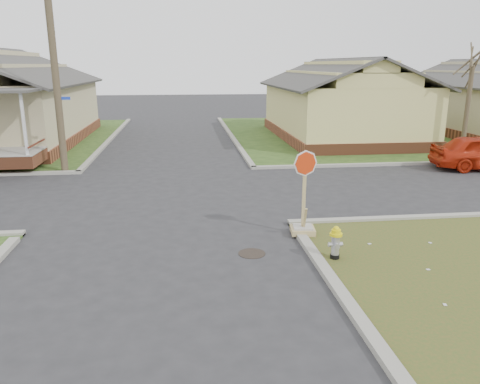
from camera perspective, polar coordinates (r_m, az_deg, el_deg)
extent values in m
plane|color=#27272A|center=(11.46, -9.94, -6.96)|extent=(120.00, 120.00, 0.00)
cylinder|color=black|center=(11.08, 1.46, -7.49)|extent=(0.64, 0.64, 0.01)
cube|color=brown|center=(28.93, 12.02, 7.03)|extent=(7.20, 11.20, 0.60)
cube|color=#CDC179|center=(28.76, 12.20, 10.18)|extent=(7.00, 11.00, 2.60)
cylinder|color=#3E3523|center=(20.11, -21.75, 14.84)|extent=(0.28, 0.28, 9.00)
cylinder|color=#3E3523|center=(24.79, 25.93, 8.82)|extent=(0.22, 0.22, 4.20)
cylinder|color=black|center=(10.91, 11.47, -7.68)|extent=(0.21, 0.21, 0.10)
cylinder|color=#A7A6AB|center=(10.81, 11.55, -6.37)|extent=(0.18, 0.18, 0.44)
sphere|color=#A7A6AB|center=(10.73, 11.61, -5.27)|extent=(0.18, 0.18, 0.18)
cylinder|color=yellow|center=(10.71, 11.62, -5.08)|extent=(0.29, 0.29, 0.06)
cylinder|color=yellow|center=(10.69, 11.64, -4.74)|extent=(0.21, 0.21, 0.10)
sphere|color=yellow|center=(10.67, 11.65, -4.45)|extent=(0.14, 0.14, 0.14)
cube|color=#9D8455|center=(12.32, 7.65, -4.64)|extent=(0.61, 0.61, 0.15)
cube|color=#A39F96|center=(12.29, 7.66, -4.23)|extent=(0.49, 0.49, 0.04)
cube|color=#9D8455|center=(12.01, 7.82, 0.09)|extent=(0.09, 0.04, 2.06)
cylinder|color=#BA2B0C|center=(11.80, 8.00, 3.48)|extent=(0.55, 0.24, 0.59)
cylinder|color=silver|center=(11.81, 7.98, 3.49)|extent=(0.62, 0.27, 0.67)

